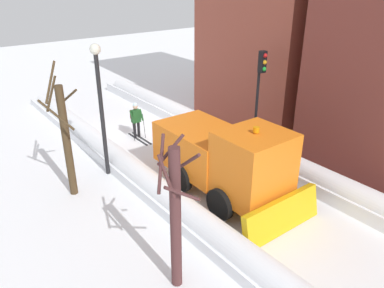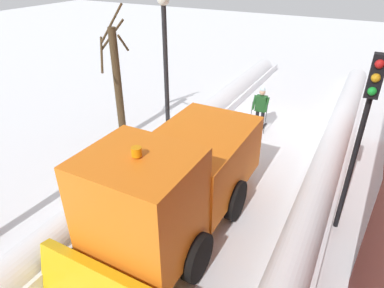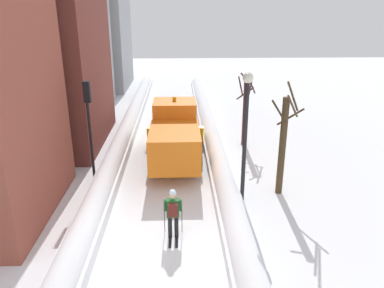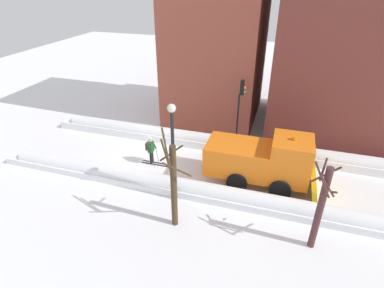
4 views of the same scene
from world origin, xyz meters
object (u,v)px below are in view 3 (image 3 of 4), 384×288
plow_truck (175,136)px  traffic_light_pole (89,113)px  bare_tree_near (283,143)px  bare_tree_mid (245,109)px  street_lamp (246,123)px  skier (173,211)px

plow_truck → traffic_light_pole: traffic_light_pole is taller
bare_tree_near → bare_tree_mid: (-0.49, 5.97, -0.09)m
plow_truck → street_lamp: 5.20m
plow_truck → bare_tree_near: (4.43, -3.39, 0.75)m
traffic_light_pole → bare_tree_mid: bearing=30.8°
plow_truck → bare_tree_mid: size_ratio=1.43×
skier → bare_tree_near: size_ratio=0.37×
traffic_light_pole → street_lamp: size_ratio=0.87×
plow_truck → traffic_light_pole: size_ratio=1.32×
street_lamp → bare_tree_mid: (1.20, 6.60, -1.17)m
skier → bare_tree_near: 5.58m
plow_truck → bare_tree_near: size_ratio=1.23×
skier → bare_tree_near: (4.46, 3.13, 1.22)m
traffic_light_pole → bare_tree_mid: size_ratio=1.09×
skier → traffic_light_pole: 6.23m
skier → bare_tree_mid: 9.99m
plow_truck → traffic_light_pole: bearing=-152.1°
bare_tree_near → bare_tree_mid: bearing=94.7°
plow_truck → bare_tree_mid: 4.75m
plow_truck → bare_tree_near: bearing=-37.5°
traffic_light_pole → bare_tree_near: size_ratio=0.94×
bare_tree_near → bare_tree_mid: size_ratio=1.16×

